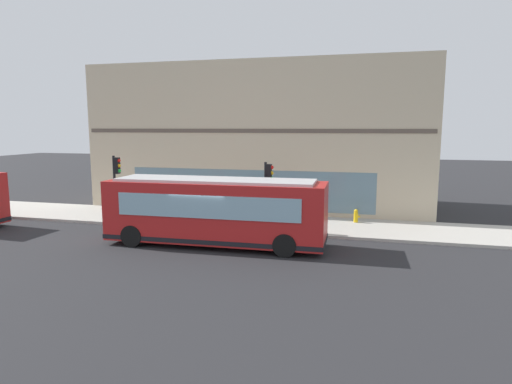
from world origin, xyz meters
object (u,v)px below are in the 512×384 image
traffic_light_near_corner (268,183)px  city_bus_nearside (215,212)px  pedestrian_walking_along_curb (236,200)px  pedestrian_by_light_pole (250,203)px  traffic_light_down_block (116,176)px  fire_hydrant (356,216)px  pedestrian_near_hydrant (232,209)px

traffic_light_near_corner → city_bus_nearside: bearing=148.4°
traffic_light_near_corner → pedestrian_walking_along_curb: size_ratio=1.95×
city_bus_nearside → pedestrian_walking_along_curb: city_bus_nearside is taller
traffic_light_near_corner → pedestrian_by_light_pole: bearing=35.6°
city_bus_nearside → traffic_light_down_block: 7.50m
traffic_light_near_corner → pedestrian_by_light_pole: size_ratio=2.07×
city_bus_nearside → pedestrian_by_light_pole: 5.12m
pedestrian_walking_along_curb → pedestrian_by_light_pole: (-0.23, -0.89, -0.07)m
traffic_light_down_block → fire_hydrant: 13.47m
pedestrian_walking_along_curb → pedestrian_by_light_pole: size_ratio=1.06×
pedestrian_near_hydrant → pedestrian_by_light_pole: (1.79, -0.48, 0.07)m
traffic_light_near_corner → traffic_light_down_block: bearing=90.1°
pedestrian_near_hydrant → pedestrian_walking_along_curb: bearing=11.6°
pedestrian_by_light_pole → traffic_light_near_corner: bearing=-144.4°
fire_hydrant → pedestrian_near_hydrant: pedestrian_near_hydrant is taller
pedestrian_walking_along_curb → traffic_light_near_corner: bearing=-134.4°
city_bus_nearside → pedestrian_near_hydrant: bearing=3.9°
city_bus_nearside → traffic_light_down_block: bearing=66.9°
city_bus_nearside → fire_hydrant: city_bus_nearside is taller
traffic_light_down_block → fire_hydrant: size_ratio=4.96×
traffic_light_near_corner → pedestrian_near_hydrant: (0.38, 2.03, -1.54)m
pedestrian_near_hydrant → pedestrian_by_light_pole: bearing=-15.0°
pedestrian_walking_along_curb → pedestrian_by_light_pole: 0.92m
traffic_light_down_block → pedestrian_by_light_pole: traffic_light_down_block is taller
city_bus_nearside → traffic_light_near_corner: 3.59m
pedestrian_walking_along_curb → traffic_light_down_block: bearing=111.4°
traffic_light_down_block → pedestrian_near_hydrant: (0.39, -6.59, -1.67)m
city_bus_nearside → pedestrian_by_light_pole: city_bus_nearside is taller
traffic_light_near_corner → traffic_light_down_block: 8.62m
city_bus_nearside → fire_hydrant: (5.87, -6.14, -1.04)m
traffic_light_down_block → pedestrian_by_light_pole: 7.57m
city_bus_nearside → traffic_light_down_block: traffic_light_down_block is taller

